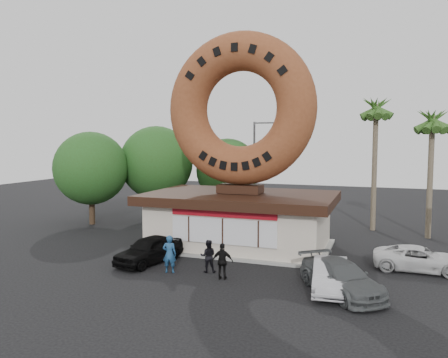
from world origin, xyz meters
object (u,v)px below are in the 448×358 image
at_px(donut_shop, 240,218).
at_px(giant_donut, 241,109).
at_px(person_left, 169,254).
at_px(street_lamp, 256,164).
at_px(person_right, 223,261).
at_px(person_center, 208,256).
at_px(car_grey, 341,278).
at_px(car_black, 149,250).
at_px(car_silver, 330,275).
at_px(car_white, 420,259).

relative_size(donut_shop, giant_donut, 1.24).
bearing_deg(person_left, donut_shop, -118.24).
height_order(street_lamp, person_right, street_lamp).
bearing_deg(donut_shop, person_center, -88.80).
height_order(person_center, car_grey, person_center).
relative_size(giant_donut, car_black, 2.16).
xyz_separation_m(donut_shop, giant_donut, (0.00, 0.02, 6.55)).
distance_m(person_center, person_right, 1.33).
bearing_deg(car_silver, donut_shop, 128.71).
bearing_deg(car_black, giant_donut, 68.88).
relative_size(person_right, car_grey, 0.36).
distance_m(giant_donut, person_left, 9.77).
height_order(car_grey, car_white, car_grey).
distance_m(street_lamp, person_center, 16.03).
bearing_deg(street_lamp, car_black, -95.93).
distance_m(person_right, car_grey, 5.35).
bearing_deg(donut_shop, car_silver, -45.27).
relative_size(person_center, car_black, 0.38).
bearing_deg(car_white, person_right, 118.33).
xyz_separation_m(donut_shop, car_black, (-3.42, -5.03, -1.05)).
bearing_deg(car_silver, person_left, 174.48).
relative_size(car_black, car_silver, 1.03).
relative_size(donut_shop, street_lamp, 1.40).
bearing_deg(car_white, donut_shop, 80.92).
height_order(giant_donut, car_grey, giant_donut).
relative_size(giant_donut, person_right, 5.30).
xyz_separation_m(car_black, car_grey, (9.93, -1.29, -0.03)).
distance_m(person_left, car_grey, 8.16).
xyz_separation_m(person_right, car_grey, (5.35, -0.05, -0.17)).
xyz_separation_m(car_silver, car_grey, (0.48, -0.22, 0.02)).
bearing_deg(donut_shop, person_left, -104.87).
distance_m(car_silver, car_white, 5.84).
xyz_separation_m(car_black, car_silver, (9.46, -1.07, -0.05)).
relative_size(car_grey, car_white, 1.07).
bearing_deg(street_lamp, person_center, -82.75).
xyz_separation_m(donut_shop, person_right, (1.17, -6.27, -0.91)).
relative_size(street_lamp, car_grey, 1.71).
relative_size(donut_shop, car_silver, 2.77).
bearing_deg(car_silver, car_black, 167.54).
bearing_deg(car_black, person_center, 6.01).
bearing_deg(giant_donut, person_right, -79.47).
distance_m(donut_shop, person_left, 6.43).
xyz_separation_m(person_center, car_grey, (6.40, -0.86, -0.12)).
distance_m(car_black, car_white, 13.72).
bearing_deg(person_center, car_grey, 153.32).
relative_size(person_left, car_white, 0.42).
relative_size(donut_shop, person_center, 6.98).
bearing_deg(car_grey, car_silver, 116.40).
height_order(giant_donut, car_white, giant_donut).
height_order(person_center, car_black, person_center).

